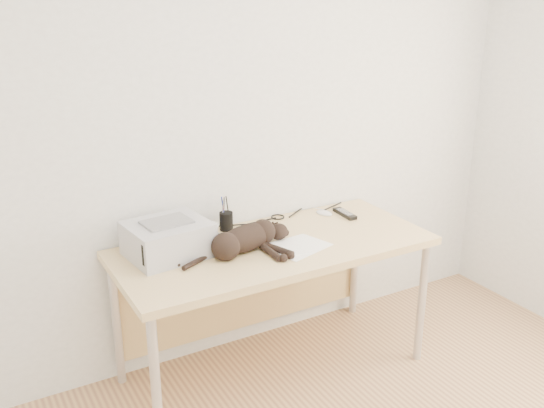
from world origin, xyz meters
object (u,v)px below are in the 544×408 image
printer (168,239)px  mouse (324,211)px  mug (210,232)px  pen_cup (226,221)px  desk (266,262)px  cat (244,241)px

printer → mouse: 0.98m
mug → pen_cup: (0.13, 0.08, 0.01)m
printer → mug: (0.25, 0.08, -0.04)m
mug → desk: bearing=-25.6°
desk → mouse: (0.46, 0.15, 0.15)m
printer → cat: 0.36m
desk → pen_cup: bearing=121.9°
mouse → desk: bearing=177.0°
pen_cup → cat: bearing=-99.4°
printer → pen_cup: bearing=22.3°
cat → pen_cup: pen_cup is taller
desk → mouse: bearing=17.7°
printer → cat: printer is taller
printer → mug: bearing=16.6°
desk → pen_cup: (-0.13, 0.20, 0.18)m
pen_cup → mouse: bearing=-5.4°
mug → pen_cup: 0.15m
cat → mug: bearing=97.3°
mug → printer: bearing=-163.4°
cat → mug: 0.24m
mug → mouse: mug is taller
desk → pen_cup: pen_cup is taller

